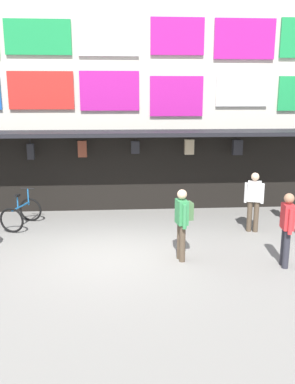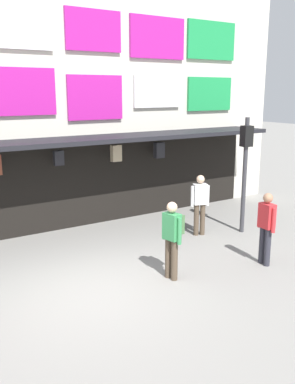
% 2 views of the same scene
% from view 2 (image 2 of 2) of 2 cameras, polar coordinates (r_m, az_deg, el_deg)
% --- Properties ---
extents(ground_plane, '(80.00, 80.00, 0.00)m').
position_cam_2_polar(ground_plane, '(8.79, -7.51, -12.91)').
color(ground_plane, gray).
extents(shopfront, '(18.00, 2.60, 8.00)m').
position_cam_2_polar(shopfront, '(12.19, -17.57, 13.20)').
color(shopfront, beige).
rests_on(shopfront, ground).
extents(traffic_light_far, '(0.31, 0.34, 3.20)m').
position_cam_2_polar(traffic_light_far, '(11.87, 12.99, 4.64)').
color(traffic_light_far, '#38383D').
rests_on(traffic_light_far, ground).
extents(pedestrian_in_red, '(0.26, 0.53, 1.68)m').
position_cam_2_polar(pedestrian_in_red, '(9.94, 15.65, -4.26)').
color(pedestrian_in_red, '#2D2D38').
rests_on(pedestrian_in_red, ground).
extents(pedestrian_in_white, '(0.40, 0.52, 1.68)m').
position_cam_2_polar(pedestrian_in_white, '(8.86, 3.38, -5.68)').
color(pedestrian_in_white, brown).
rests_on(pedestrian_in_white, ground).
extents(pedestrian_in_black, '(0.51, 0.33, 1.68)m').
position_cam_2_polar(pedestrian_in_black, '(11.63, 7.05, -1.29)').
color(pedestrian_in_black, brown).
rests_on(pedestrian_in_black, ground).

